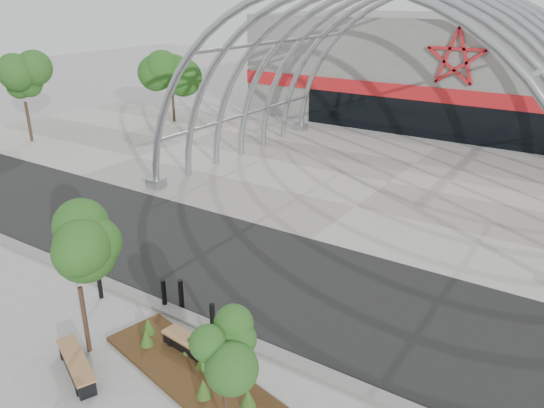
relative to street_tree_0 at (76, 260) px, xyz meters
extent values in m
plane|color=gray|center=(1.69, 3.01, -2.95)|extent=(140.00, 140.00, 0.00)
cube|color=black|center=(1.69, 6.51, -2.94)|extent=(140.00, 7.00, 0.02)
cube|color=gray|center=(1.69, 18.51, -2.93)|extent=(60.00, 17.00, 0.04)
cube|color=slate|center=(1.69, 2.76, -2.89)|extent=(60.00, 0.50, 0.12)
cube|color=slate|center=(1.69, 36.51, 1.05)|extent=(34.00, 15.00, 8.00)
cube|color=black|center=(1.69, 29.06, -1.65)|extent=(22.00, 0.25, 2.60)
cube|color=red|center=(1.69, 29.06, 0.15)|extent=(34.00, 0.30, 1.00)
torus|color=#91959A|center=(1.69, 11.01, -2.95)|extent=(20.36, 0.36, 20.36)
torus|color=#91959A|center=(1.69, 13.51, -2.95)|extent=(20.36, 0.36, 20.36)
torus|color=#91959A|center=(1.69, 16.01, -2.95)|extent=(20.36, 0.36, 20.36)
torus|color=#91959A|center=(1.69, 18.51, -2.95)|extent=(20.36, 0.36, 20.36)
torus|color=#91959A|center=(1.69, 21.01, -2.95)|extent=(20.36, 0.36, 20.36)
torus|color=#91959A|center=(1.69, 23.51, -2.95)|extent=(20.36, 0.36, 20.36)
torus|color=#91959A|center=(1.69, 26.01, -2.95)|extent=(20.36, 0.36, 20.36)
cylinder|color=#91959A|center=(-5.38, 18.51, 4.12)|extent=(0.20, 15.00, 0.20)
cylinder|color=#91959A|center=(-7.97, 18.51, -0.36)|extent=(0.20, 15.00, 0.20)
cube|color=#91959A|center=(-8.31, 11.01, -2.70)|extent=(0.80, 0.80, 0.50)
cube|color=#91959A|center=(-8.31, 26.01, -2.70)|extent=(0.80, 0.80, 0.50)
cube|color=#362611|center=(3.13, 0.85, -2.89)|extent=(6.20, 3.05, 0.11)
cone|color=#385F1E|center=(1.30, 1.01, -2.58)|extent=(0.41, 0.41, 0.51)
cone|color=#385F1E|center=(3.32, 1.16, -2.58)|extent=(0.41, 0.41, 0.51)
cone|color=#385F1E|center=(4.07, 0.30, -2.58)|extent=(0.41, 0.41, 0.51)
cone|color=#385F1E|center=(2.56, 1.44, -2.58)|extent=(0.41, 0.41, 0.51)
cone|color=#385F1E|center=(5.19, 0.64, -2.58)|extent=(0.41, 0.41, 0.51)
cone|color=#385F1E|center=(0.92, 1.44, -2.58)|extent=(0.41, 0.41, 0.51)
cylinder|color=black|center=(0.00, 0.00, -1.90)|extent=(0.13, 0.13, 2.10)
ellipsoid|color=#1D4615|center=(0.00, 0.00, 0.01)|extent=(1.80, 1.80, 2.29)
cylinder|color=black|center=(5.20, -0.22, -2.16)|extent=(0.10, 0.10, 1.57)
ellipsoid|color=#1E441A|center=(5.20, -0.22, -0.73)|extent=(1.30, 1.30, 1.72)
cube|color=black|center=(0.54, -0.83, -2.75)|extent=(2.26, 1.30, 0.39)
cube|color=black|center=(-0.24, -0.49, -2.72)|extent=(0.32, 0.51, 0.45)
cube|color=black|center=(1.32, -1.17, -2.72)|extent=(0.32, 0.51, 0.45)
cube|color=brown|center=(0.54, -0.83, -2.49)|extent=(2.34, 1.40, 0.07)
cube|color=black|center=(2.76, 1.47, -2.75)|extent=(2.33, 0.68, 0.39)
cube|color=black|center=(1.91, 1.56, -2.72)|extent=(0.19, 0.52, 0.46)
cube|color=black|center=(3.62, 1.37, -2.72)|extent=(0.19, 0.52, 0.46)
cube|color=olive|center=(2.76, 1.47, -2.49)|extent=(2.39, 0.77, 0.07)
cylinder|color=black|center=(-2.00, 2.10, -2.49)|extent=(0.15, 0.15, 0.91)
cylinder|color=black|center=(0.20, 2.87, -2.45)|extent=(0.16, 0.16, 1.01)
cylinder|color=black|center=(0.71, 3.14, -2.43)|extent=(0.17, 0.17, 1.03)
cylinder|color=black|center=(2.42, 2.65, -2.45)|extent=(0.16, 0.16, 1.00)
cylinder|color=black|center=(4.11, 1.29, -2.45)|extent=(0.16, 0.16, 1.00)
cylinder|color=black|center=(-18.31, 23.01, -1.30)|extent=(0.20, 0.20, 3.30)
ellipsoid|color=#194A12|center=(-18.31, 23.01, 1.70)|extent=(3.00, 3.00, 3.60)
cylinder|color=#302016|center=(-22.31, 13.01, -1.57)|extent=(0.20, 0.20, 2.75)
ellipsoid|color=#1D4817|center=(-22.31, 13.01, 0.93)|extent=(2.55, 2.55, 3.00)
camera|label=1|loc=(11.38, -7.63, 6.67)|focal=35.00mm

